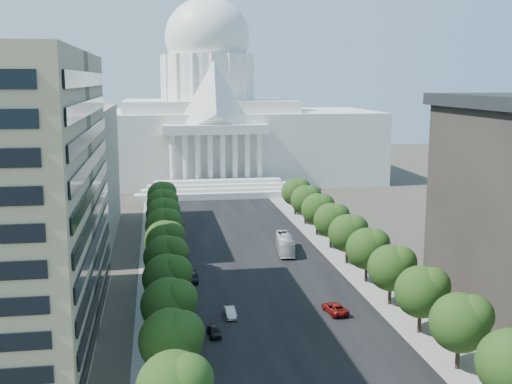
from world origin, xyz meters
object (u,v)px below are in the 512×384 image
car_red (335,308)px  city_bus (285,244)px  car_dark_a (214,331)px  car_silver (230,313)px  car_parked (204,373)px  car_dark_b (193,278)px

car_red → city_bus: size_ratio=0.45×
car_dark_a → city_bus: (19.05, 42.72, 1.12)m
car_silver → car_red: (16.48, -0.83, 0.09)m
car_dark_a → car_silver: bearing=60.7°
car_red → car_parked: 29.22m
car_silver → city_bus: 39.14m
car_dark_a → city_bus: size_ratio=0.32×
car_red → city_bus: 36.58m
car_red → car_silver: bearing=-10.6°
city_bus → car_dark_a: bearing=-107.3°
car_dark_b → car_parked: 38.69m
car_dark_a → car_dark_b: (-1.55, 25.63, 0.03)m
car_silver → car_dark_b: 19.22m
car_silver → car_dark_b: car_dark_b is taller
car_dark_b → car_parked: bearing=-88.4°
car_silver → city_bus: city_bus is taller
car_red → car_dark_b: (-21.14, 19.48, -0.08)m
car_dark_b → car_parked: car_dark_b is taller
car_parked → city_bus: city_bus is taller
car_dark_b → car_dark_a: bearing=-83.7°
car_dark_b → car_parked: size_ratio=1.28×
car_silver → car_parked: car_silver is taller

